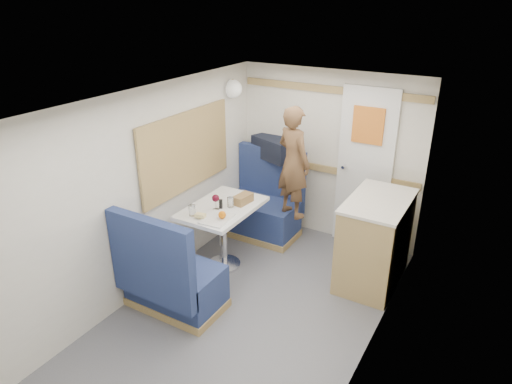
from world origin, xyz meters
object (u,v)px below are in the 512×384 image
Objects in this scene: person at (293,162)px; wine_glass at (216,199)px; beer_glass at (239,200)px; tray at (217,219)px; bench_near at (171,282)px; dome_light at (233,89)px; cheese_block at (200,215)px; duffel_bag at (273,148)px; bread_loaf at (243,199)px; bench_far at (263,211)px; pepper_grinder at (221,204)px; galley_counter at (374,240)px; tumbler_left at (192,211)px; orange_fruit at (222,215)px; dinette_table at (223,219)px; tumbler_right at (230,202)px.

wine_glass is at bearing 81.95° from person.
tray is at bearing -89.28° from beer_glass.
tray is (0.12, 0.59, 0.43)m from bench_near.
cheese_block is at bearing -72.99° from dome_light.
duffel_bag is 2.42× the size of bread_loaf.
bench_far is 1.02m from pepper_grinder.
wine_glass is 0.33m from bread_loaf.
bench_near is at bearing -101.88° from tray.
person reaches higher than tray.
galley_counter is at bearing 43.94° from bench_near.
bench_far is at bearing 83.53° from tumbler_left.
galley_counter reaches higher than orange_fruit.
bread_loaf is at bearing 51.03° from dinette_table.
dome_light is at bearing 107.01° from cheese_block.
orange_fruit is (0.17, -0.25, 0.21)m from dinette_table.
tumbler_left is (-0.11, 0.01, 0.02)m from cheese_block.
bench_near is at bearing -75.92° from tumbler_left.
wine_glass is at bearing 60.82° from tumbler_left.
dome_light is 1.59m from cheese_block.
bread_loaf is at bearing 87.49° from tray.
galley_counter is 2.84× the size of tray.
person is 3.83× the size of tray.
person reaches higher than bench_far.
dome_light is 1.58m from orange_fruit.
dome_light is at bearing 170.82° from galley_counter.
person is at bearing 58.13° from beer_glass.
cheese_block is at bearing -94.36° from dinette_table.
tumbler_right is (0.08, 0.90, 0.47)m from bench_near.
bench_near reaches higher than orange_fruit.
bench_near is 1.11m from beer_glass.
dome_light reaches higher than pepper_grinder.
beer_glass is at bearing 48.36° from dinette_table.
bench_near is at bearing -97.86° from bread_loaf.
tumbler_left reaches higher than beer_glass.
duffel_bag is 0.99m from bread_loaf.
duffel_bag is 1.12m from tumbler_right.
cheese_block is at bearing -149.22° from galley_counter.
tray is 1.45× the size of bread_loaf.
tumbler_left is at bearing -121.25° from tumbler_right.
galley_counter is 12.19× the size of orange_fruit.
galley_counter is at bearing 30.78° from cheese_block.
tumbler_right is (0.08, 0.03, 0.21)m from dinette_table.
pepper_grinder is 0.26m from bread_loaf.
tray reaches higher than dinette_table.
duffel_bag is (-0.00, 0.26, 0.73)m from bench_far.
dinette_table is at bearing -65.35° from dome_light.
tray is 0.25m from wine_glass.
bench_far is 11.57× the size of beer_glass.
dinette_table is 0.37m from orange_fruit.
dome_light is 0.37× the size of duffel_bag.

